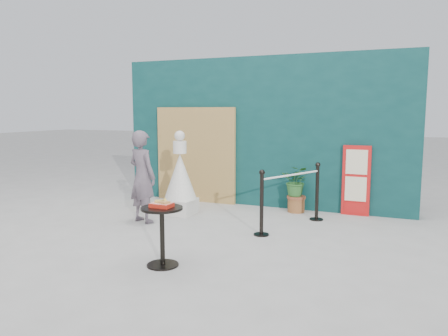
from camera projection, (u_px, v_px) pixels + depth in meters
ground at (191, 248)px, 6.16m from camera, size 60.00×60.00×0.00m
back_wall at (262, 132)px, 8.84m from camera, size 6.00×0.30×3.00m
bamboo_fence at (196, 155)px, 9.26m from camera, size 1.80×0.08×2.00m
woman at (142, 177)px, 7.53m from camera, size 0.67×0.54×1.60m
menu_board at (356, 181)px, 8.03m from camera, size 0.50×0.07×1.30m
statue at (180, 180)px, 8.14m from camera, size 0.61×0.61×1.57m
cafe_table at (162, 227)px, 5.41m from camera, size 0.52×0.52×0.75m
food_basket at (162, 204)px, 5.37m from camera, size 0.26×0.19×0.11m
planter at (297, 185)px, 8.31m from camera, size 0.53×0.46×0.90m
stanchion_barrier at (291, 198)px, 7.23m from camera, size 0.84×1.54×1.03m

